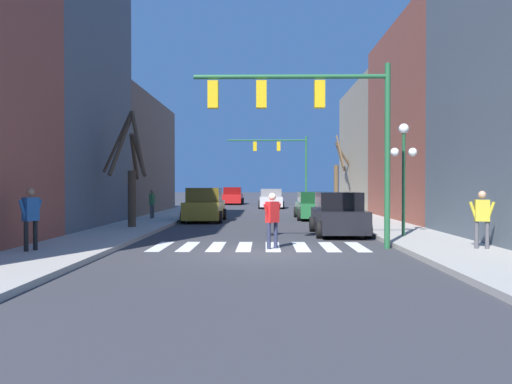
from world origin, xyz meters
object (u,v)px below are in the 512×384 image
(pedestrian_crossing_street, at_px, (272,216))
(pedestrian_waiting_at_curb, at_px, (31,213))
(car_parked_left_near, at_px, (204,206))
(street_lamp_right_corner, at_px, (404,156))
(street_tree_left_far, at_px, (131,171))
(pedestrian_on_left_sidewalk, at_px, (482,214))
(car_at_intersection, at_px, (271,199))
(car_parked_right_mid, at_px, (338,215))
(street_tree_left_near, at_px, (338,176))
(car_parked_left_mid, at_px, (314,206))
(car_parked_right_near, at_px, (233,196))
(pedestrian_on_right_sidewalk, at_px, (152,201))
(traffic_signal_near, at_px, (313,112))
(traffic_signal_far, at_px, (283,155))

(pedestrian_crossing_street, xyz_separation_m, pedestrian_waiting_at_curb, (-6.72, -1.69, 0.16))
(car_parked_left_near, bearing_deg, street_lamp_right_corner, -137.36)
(street_lamp_right_corner, xyz_separation_m, street_tree_left_far, (-10.77, 3.60, -0.43))
(street_lamp_right_corner, bearing_deg, pedestrian_on_left_sidewalk, -71.07)
(car_at_intersection, bearing_deg, car_parked_right_mid, -174.05)
(car_parked_right_mid, relative_size, pedestrian_crossing_street, 2.50)
(pedestrian_waiting_at_curb, relative_size, street_tree_left_near, 0.30)
(car_parked_right_mid, relative_size, pedestrian_waiting_at_curb, 2.46)
(car_parked_left_mid, distance_m, car_parked_right_near, 22.89)
(car_parked_left_near, distance_m, car_parked_right_mid, 9.41)
(car_at_intersection, bearing_deg, pedestrian_waiting_at_curb, 166.17)
(car_at_intersection, xyz_separation_m, car_parked_left_near, (-3.80, -15.45, 0.07))
(pedestrian_on_right_sidewalk, bearing_deg, car_parked_right_mid, -119.36)
(pedestrian_on_right_sidewalk, bearing_deg, car_at_intersection, -13.96)
(car_parked_right_mid, bearing_deg, car_parked_right_near, 11.13)
(street_lamp_right_corner, relative_size, car_parked_right_near, 0.85)
(pedestrian_on_left_sidewalk, bearing_deg, car_parked_right_near, 115.94)
(street_lamp_right_corner, bearing_deg, car_parked_right_mid, 138.74)
(car_parked_left_near, bearing_deg, car_at_intersection, -13.83)
(traffic_signal_near, bearing_deg, car_parked_left_mid, 84.24)
(car_at_intersection, distance_m, pedestrian_waiting_at_curb, 29.48)
(street_tree_left_near, bearing_deg, traffic_signal_far, 129.43)
(street_lamp_right_corner, distance_m, street_tree_left_near, 22.23)
(traffic_signal_near, height_order, car_parked_right_mid, traffic_signal_near)
(traffic_signal_near, xyz_separation_m, car_parked_left_mid, (1.36, 13.45, -3.48))
(car_parked_left_near, relative_size, pedestrian_waiting_at_curb, 2.36)
(pedestrian_on_right_sidewalk, xyz_separation_m, pedestrian_crossing_street, (6.39, -11.80, -0.08))
(traffic_signal_far, xyz_separation_m, car_parked_right_near, (-4.95, 5.74, -3.88))
(traffic_signal_near, relative_size, pedestrian_on_left_sidewalk, 3.67)
(car_parked_right_near, bearing_deg, car_parked_left_near, 179.99)
(pedestrian_on_left_sidewalk, height_order, pedestrian_waiting_at_curb, pedestrian_waiting_at_curb)
(pedestrian_on_left_sidewalk, bearing_deg, street_tree_left_near, 102.13)
(traffic_signal_far, height_order, car_parked_right_near, traffic_signal_far)
(traffic_signal_far, relative_size, pedestrian_waiting_at_curb, 4.15)
(traffic_signal_near, relative_size, pedestrian_waiting_at_curb, 3.49)
(street_tree_left_near, bearing_deg, car_parked_left_near, -124.58)
(car_parked_left_mid, distance_m, street_tree_left_far, 11.55)
(traffic_signal_near, distance_m, pedestrian_waiting_at_curb, 8.74)
(pedestrian_crossing_street, relative_size, street_tree_left_far, 0.34)
(car_at_intersection, relative_size, car_parked_right_mid, 0.96)
(car_at_intersection, height_order, car_parked_right_near, car_parked_right_near)
(car_parked_right_mid, bearing_deg, street_tree_left_far, 78.39)
(car_parked_right_near, bearing_deg, traffic_signal_near, -172.39)
(traffic_signal_far, height_order, street_tree_left_far, traffic_signal_far)
(traffic_signal_near, bearing_deg, pedestrian_crossing_street, -174.86)
(car_parked_left_mid, bearing_deg, street_tree_left_near, -15.26)
(car_at_intersection, xyz_separation_m, street_tree_left_near, (5.36, -2.16, 1.90))
(pedestrian_on_right_sidewalk, bearing_deg, street_lamp_right_corner, -119.72)
(car_parked_left_near, xyz_separation_m, car_parked_right_near, (0.01, 24.15, -0.03))
(car_parked_left_mid, height_order, street_tree_left_near, street_tree_left_near)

